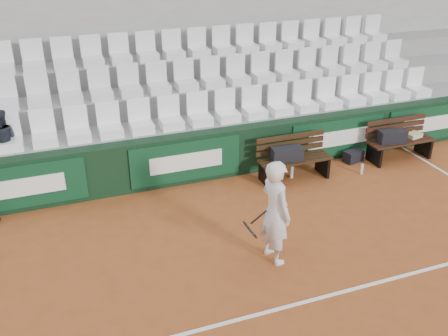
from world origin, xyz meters
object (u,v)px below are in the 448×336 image
sports_bag_ground (353,156)px  sports_bag_left (287,154)px  sports_bag_right (392,137)px  water_bottle_near (292,172)px  bench_right (399,150)px  water_bottle_far (362,169)px  tennis_player (275,212)px  bench_left (294,169)px

sports_bag_ground → sports_bag_left: bearing=-171.0°
sports_bag_right → water_bottle_near: sports_bag_right is taller
sports_bag_left → bench_right: bearing=0.8°
water_bottle_near → water_bottle_far: bearing=-13.6°
sports_bag_ground → tennis_player: bearing=-140.6°
bench_right → sports_bag_left: 2.80m
bench_left → tennis_player: (-1.54, -2.28, 0.61)m
water_bottle_near → bench_right: bearing=-0.2°
bench_right → water_bottle_near: 2.62m
sports_bag_right → tennis_player: bearing=-149.2°
sports_bag_ground → tennis_player: size_ratio=0.25×
tennis_player → sports_bag_ground: bearing=39.4°
bench_right → water_bottle_near: (-2.62, 0.01, -0.09)m
bench_right → sports_bag_ground: bench_right is taller
water_bottle_far → tennis_player: tennis_player is taller
water_bottle_far → sports_bag_ground: bearing=73.7°
bench_left → water_bottle_far: bench_left is taller
sports_bag_right → water_bottle_far: (-0.90, -0.31, -0.47)m
bench_left → sports_bag_right: bearing=0.5°
sports_bag_right → water_bottle_far: bearing=-160.8°
bench_left → sports_bag_right: (2.32, 0.02, 0.36)m
sports_bag_ground → water_bottle_near: water_bottle_near is taller
bench_left → sports_bag_left: sports_bag_left is taller
sports_bag_right → water_bottle_near: bearing=179.2°
bench_left → water_bottle_near: size_ratio=5.74×
water_bottle_near → water_bottle_far: water_bottle_near is taller
bench_right → tennis_player: tennis_player is taller
water_bottle_near → tennis_player: size_ratio=0.16×
sports_bag_ground → water_bottle_far: bearing=-106.3°
water_bottle_near → tennis_player: 2.87m
bench_right → sports_bag_ground: 1.04m
bench_left → water_bottle_far: 1.45m
bench_right → sports_bag_ground: (-1.01, 0.24, -0.10)m
water_bottle_far → tennis_player: (-2.95, -1.98, 0.73)m
bench_left → water_bottle_far: size_ratio=6.78×
sports_bag_ground → tennis_player: tennis_player is taller
sports_bag_left → tennis_player: tennis_player is taller
sports_bag_ground → water_bottle_far: sports_bag_ground is taller
bench_right → water_bottle_far: (-1.18, -0.34, -0.11)m
sports_bag_right → water_bottle_far: 1.07m
sports_bag_left → tennis_player: (-1.36, -2.28, 0.26)m
bench_right → water_bottle_far: bench_right is taller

